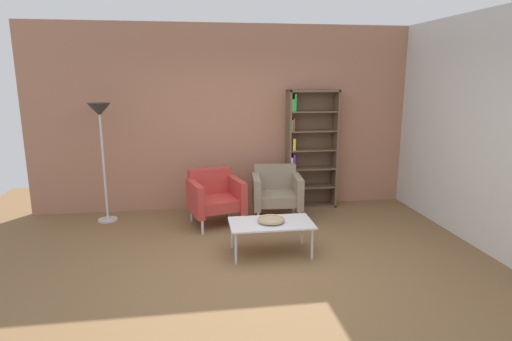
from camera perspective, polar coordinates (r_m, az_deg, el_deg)
name	(u,v)px	position (r m, az deg, el deg)	size (l,w,h in m)	color
ground_plane	(260,270)	(4.87, 0.52, -13.18)	(8.32, 8.32, 0.00)	brown
brick_back_panel	(236,118)	(6.86, -2.68, 7.00)	(6.40, 0.12, 2.90)	#A87056
plaster_right_partition	(474,129)	(6.11, 27.20, 4.93)	(0.12, 5.20, 2.90)	silver
bookshelf_tall	(308,152)	(6.94, 6.98, 2.52)	(0.80, 0.30, 1.90)	brown
coffee_table_low	(271,225)	(5.15, 2.03, -7.27)	(1.00, 0.56, 0.40)	silver
decorative_bowl	(271,219)	(5.13, 2.03, -6.57)	(0.32, 0.32, 0.05)	tan
armchair_near_window	(276,191)	(6.43, 2.73, -2.78)	(0.77, 0.71, 0.78)	gray
armchair_by_bookshelf	(215,196)	(6.19, -5.52, -3.43)	(0.86, 0.81, 0.78)	#B73833
floor_lamp_torchiere	(100,124)	(6.48, -20.13, 5.90)	(0.32, 0.32, 1.74)	silver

